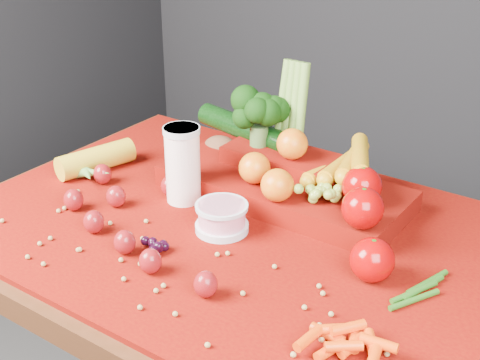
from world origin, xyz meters
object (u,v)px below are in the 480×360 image
Objects in this scene: milk_glass at (183,162)px; yogurt_bowl at (222,217)px; table at (234,270)px; produce_mound at (293,174)px.

milk_glass reaches higher than yogurt_bowl.
milk_glass reaches higher than table.
produce_mound is (0.18, 0.13, -0.03)m from milk_glass.
yogurt_bowl is at bearing -102.90° from produce_mound.
produce_mound reaches higher than milk_glass.
table is 1.79× the size of produce_mound.
yogurt_bowl is 0.17× the size of produce_mound.
produce_mound is (0.04, 0.16, 0.17)m from table.
table is 0.23m from produce_mound.
produce_mound is at bearing 76.13° from table.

